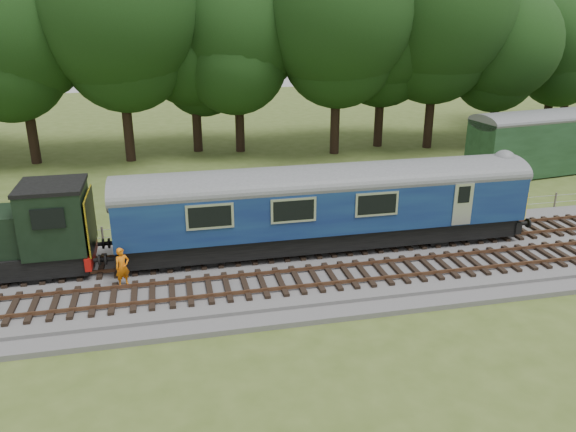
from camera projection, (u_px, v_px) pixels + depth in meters
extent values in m
plane|color=#455820|center=(336.00, 267.00, 24.21)|extent=(120.00, 120.00, 0.00)
cube|color=#4C4C4F|center=(336.00, 263.00, 24.15)|extent=(70.00, 7.00, 0.35)
cube|color=brown|center=(332.00, 251.00, 24.67)|extent=(66.50, 0.07, 0.14)
cube|color=brown|center=(323.00, 238.00, 25.99)|extent=(66.50, 0.07, 0.14)
cube|color=brown|center=(354.00, 281.00, 21.92)|extent=(66.50, 0.07, 0.14)
cube|color=brown|center=(343.00, 265.00, 23.24)|extent=(66.50, 0.07, 0.14)
cube|color=black|center=(325.00, 233.00, 25.11)|extent=(17.46, 2.52, 0.85)
cube|color=#0F1850|center=(326.00, 203.00, 24.62)|extent=(18.00, 2.80, 2.05)
cube|color=yellow|center=(509.00, 197.00, 26.58)|extent=(0.06, 2.74, 1.30)
cube|color=black|center=(448.00, 227.00, 26.40)|extent=(2.60, 2.00, 0.55)
cube|color=black|center=(190.00, 248.00, 23.96)|extent=(2.60, 2.00, 0.55)
cube|color=black|center=(55.00, 218.00, 22.29)|extent=(2.40, 2.55, 2.60)
cube|color=#AA120D|center=(91.00, 252.00, 23.08)|extent=(0.25, 2.60, 0.55)
cube|color=yellow|center=(91.00, 220.00, 22.62)|extent=(0.06, 2.55, 2.30)
imported|color=orange|center=(122.00, 267.00, 21.58)|extent=(0.68, 0.60, 1.57)
cube|color=#173319|center=(557.00, 146.00, 40.58)|extent=(3.65, 3.65, 2.37)
cube|color=black|center=(560.00, 129.00, 40.14)|extent=(4.01, 4.01, 0.19)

